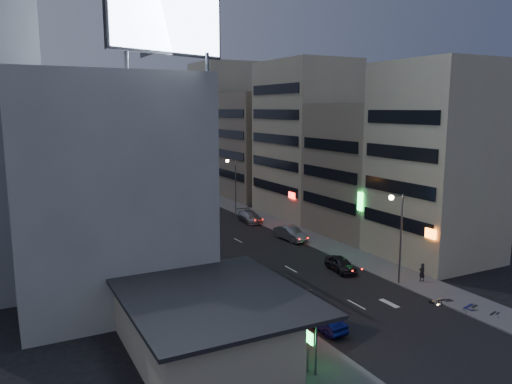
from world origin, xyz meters
TOP-DOWN VIEW (x-y plane):
  - ground at (0.00, 0.00)m, footprint 180.00×180.00m
  - sidewalk_left at (-8.00, 30.00)m, footprint 4.00×120.00m
  - sidewalk_right at (8.00, 30.00)m, footprint 4.00×120.00m
  - food_court at (-13.90, 2.00)m, footprint 11.00×13.00m
  - white_building at (-17.00, 20.00)m, footprint 14.00×24.00m
  - shophouse_near at (15.00, 10.50)m, footprint 10.00×11.00m
  - shophouse_mid at (15.50, 22.00)m, footprint 11.00×12.00m
  - shophouse_far at (15.00, 35.00)m, footprint 10.00×14.00m
  - far_left_a at (-15.50, 45.00)m, footprint 11.00×10.00m
  - far_left_b at (-16.00, 58.00)m, footprint 12.00×10.00m
  - far_right_a at (15.50, 50.00)m, footprint 11.00×12.00m
  - far_right_b at (16.00, 64.00)m, footprint 12.00×12.00m
  - billboard at (-12.99, 9.97)m, footprint 9.52×3.75m
  - street_lamp_right_near at (5.90, 6.00)m, footprint 1.60×0.44m
  - street_lamp_left at (-5.90, 22.00)m, footprint 1.60×0.44m
  - street_lamp_right_far at (5.90, 40.00)m, footprint 1.60×0.44m
  - parked_car_right_near at (3.90, 11.27)m, footprint 2.18×4.33m
  - parked_car_right_mid at (5.60, 23.29)m, footprint 2.11×5.05m
  - parked_car_left at (-5.60, 34.38)m, footprint 2.43×5.20m
  - parked_car_right_far at (5.60, 34.00)m, footprint 2.66×5.48m
  - road_car_blue at (-5.00, 1.44)m, footprint 1.57×3.98m
  - road_car_silver at (-4.79, 7.54)m, footprint 2.56×5.82m
  - person at (8.46, 5.42)m, footprint 0.63×0.44m
  - scooter_black_a at (8.36, -2.08)m, footprint 1.01×1.75m
  - scooter_silver_a at (7.47, -1.03)m, footprint 1.06×1.82m
  - scooter_blue at (8.00, -0.26)m, footprint 1.14×2.12m
  - scooter_black_b at (7.33, 1.22)m, footprint 1.12×2.02m
  - scooter_silver_b at (6.86, 1.74)m, footprint 0.85×1.87m

SIDE VIEW (x-z plane):
  - ground at x=0.00m, z-range 0.00..0.00m
  - sidewalk_left at x=-8.00m, z-range 0.00..0.12m
  - sidewalk_right at x=8.00m, z-range 0.00..0.12m
  - scooter_black_a at x=8.36m, z-range 0.12..1.13m
  - road_car_blue at x=-5.00m, z-range 0.00..1.29m
  - scooter_silver_a at x=7.47m, z-range 0.12..1.17m
  - scooter_silver_b at x=6.86m, z-range 0.12..1.22m
  - scooter_black_b at x=7.33m, z-range 0.12..1.29m
  - parked_car_right_near at x=3.90m, z-range 0.00..1.41m
  - parked_car_left at x=-5.60m, z-range 0.00..1.44m
  - scooter_blue at x=8.00m, z-range 0.12..1.35m
  - parked_car_right_far at x=5.60m, z-range 0.00..1.54m
  - parked_car_right_mid at x=5.60m, z-range 0.00..1.63m
  - road_car_silver at x=-4.79m, z-range 0.00..1.66m
  - person at x=8.46m, z-range 0.12..1.77m
  - food_court at x=-13.90m, z-range 0.05..3.92m
  - street_lamp_right_near at x=5.90m, z-range 1.35..9.37m
  - street_lamp_left at x=-5.90m, z-range 1.35..9.37m
  - street_lamp_right_far at x=5.90m, z-range 1.35..9.37m
  - far_left_b at x=-16.00m, z-range 0.00..15.00m
  - shophouse_mid at x=15.50m, z-range 0.00..16.00m
  - white_building at x=-17.00m, z-range 0.00..18.00m
  - far_right_a at x=15.50m, z-range 0.00..18.00m
  - shophouse_near at x=15.00m, z-range 0.00..20.00m
  - far_left_a at x=-15.50m, z-range 0.00..20.00m
  - shophouse_far at x=15.00m, z-range 0.00..22.00m
  - far_right_b at x=16.00m, z-range 0.00..24.00m
  - billboard at x=-12.99m, z-range 18.56..24.76m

